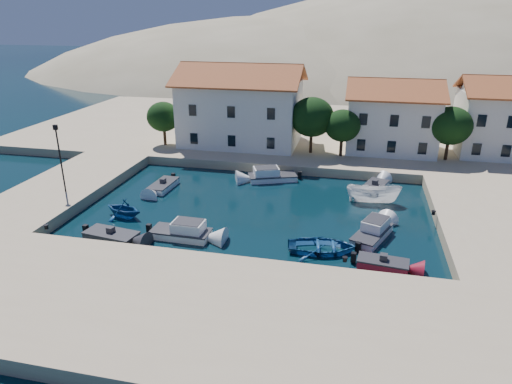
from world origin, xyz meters
TOP-DOWN VIEW (x-y plane):
  - ground at (0.00, 0.00)m, footprint 400.00×400.00m
  - quay_south at (0.00, -6.00)m, footprint 52.00×12.00m
  - quay_east at (20.50, 10.00)m, footprint 11.00×20.00m
  - quay_west at (-19.00, 10.00)m, footprint 8.00×20.00m
  - quay_north at (2.00, 38.00)m, footprint 80.00×36.00m
  - hills at (20.64, 123.62)m, footprint 254.00×176.00m
  - building_left at (-6.00, 28.00)m, footprint 14.70×9.45m
  - building_mid at (12.00, 29.00)m, footprint 10.50×8.40m
  - building_right at (24.00, 30.00)m, footprint 9.45×8.40m
  - trees at (4.51, 25.46)m, footprint 37.30×5.30m
  - lamppost at (-17.50, 8.00)m, footprint 0.35×0.25m
  - bollards at (2.80, 3.87)m, footprint 29.36×9.56m
  - motorboat_grey_sw at (-9.67, 2.03)m, footprint 4.36×2.43m
  - cabin_cruiser_south at (-4.58, 3.54)m, footprint 4.65×2.09m
  - rowboat_south at (6.33, 3.72)m, footprint 5.54×4.33m
  - motorboat_red_se at (10.55, 2.26)m, footprint 3.55×1.90m
  - cabin_cruiser_east at (9.86, 6.60)m, footprint 3.43×4.95m
  - boat_east at (10.05, 13.96)m, footprint 4.95×1.99m
  - motorboat_white_ne at (10.25, 17.26)m, footprint 2.99×4.29m
  - rowboat_west at (-10.76, 6.13)m, footprint 4.08×3.73m
  - motorboat_white_west at (-10.19, 13.12)m, footprint 1.95×4.09m
  - cabin_cruiser_north at (-0.06, 17.86)m, footprint 5.33×3.73m

SIDE VIEW (x-z plane):
  - hills at x=20.64m, z-range -72.90..26.10m
  - ground at x=0.00m, z-range 0.00..0.00m
  - rowboat_south at x=6.33m, z-range -0.52..0.52m
  - boat_east at x=10.05m, z-range -0.95..0.95m
  - rowboat_west at x=-10.76m, z-range -0.92..0.92m
  - motorboat_grey_sw at x=-9.67m, z-range -0.33..0.92m
  - motorboat_white_ne at x=10.25m, z-range -0.33..0.92m
  - motorboat_white_west at x=-10.19m, z-range -0.33..0.92m
  - motorboat_red_se at x=10.55m, z-range -0.33..0.92m
  - cabin_cruiser_east at x=9.86m, z-range -0.32..1.28m
  - cabin_cruiser_north at x=-0.06m, z-range -0.32..1.28m
  - cabin_cruiser_south at x=-4.58m, z-range -0.32..1.28m
  - quay_south at x=0.00m, z-range 0.00..1.00m
  - quay_east at x=20.50m, z-range 0.00..1.00m
  - quay_west at x=-19.00m, z-range 0.00..1.00m
  - quay_north at x=2.00m, z-range 0.00..1.00m
  - bollards at x=2.80m, z-range 1.00..1.30m
  - lamppost at x=-17.50m, z-range 1.64..7.87m
  - trees at x=4.51m, z-range 1.61..8.06m
  - building_mid at x=12.00m, z-range 1.07..9.37m
  - building_right at x=24.00m, z-range 1.07..9.87m
  - building_left at x=-6.00m, z-range 1.09..10.79m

